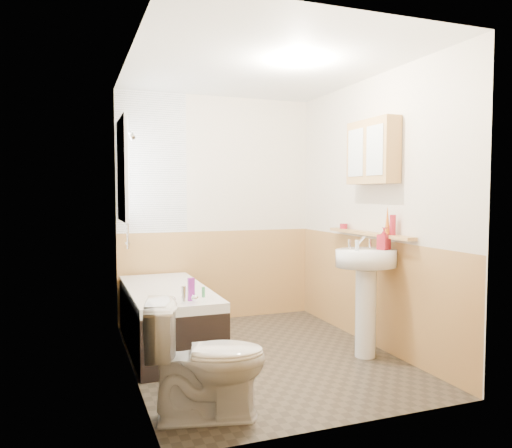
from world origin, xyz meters
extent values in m
plane|color=#2F2921|center=(0.00, 0.00, 0.00)|extent=(2.80, 2.80, 0.00)
plane|color=white|center=(0.00, 0.00, 2.50)|extent=(2.80, 2.80, 0.00)
cube|color=beige|center=(0.00, 1.41, 1.25)|extent=(2.20, 0.02, 2.50)
cube|color=beige|center=(0.00, -1.41, 1.25)|extent=(2.20, 0.02, 2.50)
cube|color=beige|center=(-1.11, 0.00, 1.25)|extent=(0.02, 2.80, 2.50)
cube|color=beige|center=(1.11, 0.00, 1.25)|extent=(0.02, 2.80, 2.50)
cube|color=tan|center=(1.09, 0.00, 0.50)|extent=(0.01, 2.80, 1.00)
cube|color=tan|center=(0.00, -1.39, 0.50)|extent=(2.20, 0.01, 1.00)
cube|color=tan|center=(0.00, 1.39, 0.50)|extent=(2.20, 0.01, 1.00)
cube|color=white|center=(-1.09, 0.00, 1.25)|extent=(0.01, 2.80, 2.50)
cube|color=white|center=(-0.73, 1.39, 1.75)|extent=(0.75, 0.01, 1.50)
cube|color=white|center=(-1.07, 0.95, 1.65)|extent=(0.03, 0.79, 0.99)
cube|color=white|center=(-1.05, 0.95, 1.65)|extent=(0.01, 0.70, 0.90)
cube|color=white|center=(-1.05, 0.95, 1.65)|extent=(0.01, 0.04, 0.90)
cube|color=black|center=(-0.73, 0.53, 0.24)|extent=(0.70, 1.64, 0.48)
cube|color=white|center=(-0.73, 0.53, 0.52)|extent=(0.70, 1.64, 0.08)
cube|color=white|center=(-0.73, 0.53, 0.51)|extent=(0.56, 1.50, 0.04)
cylinder|color=silver|center=(-0.73, -0.19, 0.63)|extent=(0.04, 0.04, 0.14)
sphere|color=silver|center=(-0.82, -0.19, 0.60)|extent=(0.06, 0.06, 0.06)
sphere|color=silver|center=(-0.64, -0.19, 0.60)|extent=(0.06, 0.06, 0.06)
cylinder|color=silver|center=(-1.05, 0.75, 1.53)|extent=(0.02, 0.02, 1.26)
cylinder|color=silver|center=(-1.05, 0.75, 0.96)|extent=(0.05, 0.05, 0.02)
cylinder|color=silver|center=(-1.05, 0.75, 2.11)|extent=(0.05, 0.05, 0.02)
cylinder|color=silver|center=(-1.00, 0.75, 1.95)|extent=(0.07, 0.08, 0.09)
imported|color=white|center=(-0.76, -1.00, 0.37)|extent=(0.84, 0.58, 0.74)
cylinder|color=white|center=(0.84, -0.32, 0.38)|extent=(0.18, 0.18, 0.76)
ellipsoid|color=white|center=(0.84, -0.32, 0.86)|extent=(0.55, 0.44, 0.15)
cylinder|color=silver|center=(0.73, -0.22, 0.98)|extent=(0.03, 0.03, 0.08)
cylinder|color=silver|center=(0.95, -0.22, 0.98)|extent=(0.03, 0.03, 0.08)
cylinder|color=silver|center=(0.84, -0.24, 1.01)|extent=(0.02, 0.11, 0.09)
cube|color=tan|center=(1.04, -0.04, 1.05)|extent=(0.10, 1.28, 0.03)
cube|color=tan|center=(1.02, -0.13, 1.80)|extent=(0.15, 0.64, 0.58)
cube|color=silver|center=(0.94, -0.29, 1.80)|extent=(0.01, 0.25, 0.43)
cube|color=silver|center=(0.94, 0.02, 1.80)|extent=(0.01, 0.25, 0.43)
cylinder|color=maroon|center=(1.04, -0.41, 1.15)|extent=(0.07, 0.07, 0.17)
cone|color=orange|center=(1.04, -0.34, 1.19)|extent=(0.06, 0.06, 0.25)
cylinder|color=maroon|center=(1.04, 0.40, 1.09)|extent=(0.08, 0.08, 0.05)
imported|color=maroon|center=(0.97, -0.39, 0.98)|extent=(0.15, 0.21, 0.09)
cylinder|color=silver|center=(0.72, -0.37, 0.98)|extent=(0.04, 0.04, 0.09)
cube|color=purple|center=(-0.65, -0.10, 0.65)|extent=(0.06, 0.04, 0.19)
cylinder|color=#388447|center=(-0.92, -0.16, 0.58)|extent=(0.08, 0.08, 0.05)
cylinder|color=#388447|center=(-0.52, 0.00, 0.60)|extent=(0.04, 0.04, 0.09)
camera|label=1|loc=(-1.54, -4.00, 1.42)|focal=35.00mm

